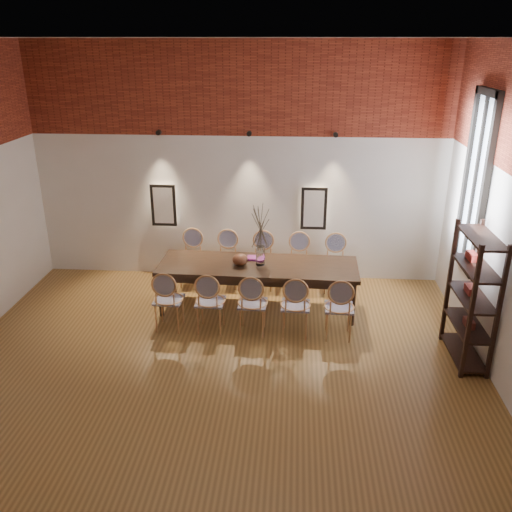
# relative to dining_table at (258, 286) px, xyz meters

# --- Properties ---
(floor) EXTENTS (7.00, 7.00, 0.02)m
(floor) POSITION_rel_dining_table_xyz_m (-0.43, -2.21, -0.39)
(floor) COLOR olive
(floor) RESTS_ON ground
(ceiling) EXTENTS (7.00, 7.00, 0.02)m
(ceiling) POSITION_rel_dining_table_xyz_m (-0.43, -2.21, 3.63)
(ceiling) COLOR silver
(ceiling) RESTS_ON ground
(wall_back) EXTENTS (7.00, 0.10, 4.00)m
(wall_back) POSITION_rel_dining_table_xyz_m (-0.43, 1.34, 1.62)
(wall_back) COLOR silver
(wall_back) RESTS_ON ground
(wall_front) EXTENTS (7.00, 0.10, 4.00)m
(wall_front) POSITION_rel_dining_table_xyz_m (-0.43, -5.76, 1.62)
(wall_front) COLOR silver
(wall_front) RESTS_ON ground
(brick_band_back) EXTENTS (7.00, 0.02, 1.50)m
(brick_band_back) POSITION_rel_dining_table_xyz_m (-0.43, 1.27, 2.88)
(brick_band_back) COLOR maroon
(brick_band_back) RESTS_ON ground
(brick_band_front) EXTENTS (7.00, 0.02, 1.50)m
(brick_band_front) POSITION_rel_dining_table_xyz_m (-0.43, -5.69, 2.88)
(brick_band_front) COLOR maroon
(brick_band_front) RESTS_ON ground
(niche_left) EXTENTS (0.36, 0.06, 0.66)m
(niche_left) POSITION_rel_dining_table_xyz_m (-1.73, 1.24, 0.93)
(niche_left) COLOR #FFEAC6
(niche_left) RESTS_ON wall_back
(niche_right) EXTENTS (0.36, 0.06, 0.66)m
(niche_right) POSITION_rel_dining_table_xyz_m (0.87, 1.24, 0.93)
(niche_right) COLOR #FFEAC6
(niche_right) RESTS_ON wall_back
(spot_fixture_left) EXTENTS (0.08, 0.10, 0.08)m
(spot_fixture_left) POSITION_rel_dining_table_xyz_m (-1.73, 1.21, 2.17)
(spot_fixture_left) COLOR black
(spot_fixture_left) RESTS_ON wall_back
(spot_fixture_mid) EXTENTS (0.08, 0.10, 0.08)m
(spot_fixture_mid) POSITION_rel_dining_table_xyz_m (-0.23, 1.21, 2.17)
(spot_fixture_mid) COLOR black
(spot_fixture_mid) RESTS_ON wall_back
(spot_fixture_right) EXTENTS (0.08, 0.10, 0.08)m
(spot_fixture_right) POSITION_rel_dining_table_xyz_m (1.17, 1.21, 2.17)
(spot_fixture_right) COLOR black
(spot_fixture_right) RESTS_ON wall_back
(window_glass) EXTENTS (0.02, 0.78, 2.38)m
(window_glass) POSITION_rel_dining_table_xyz_m (3.03, -0.21, 1.77)
(window_glass) COLOR silver
(window_glass) RESTS_ON wall_right
(window_frame) EXTENTS (0.08, 0.90, 2.50)m
(window_frame) POSITION_rel_dining_table_xyz_m (3.01, -0.21, 1.77)
(window_frame) COLOR black
(window_frame) RESTS_ON wall_right
(window_mullion) EXTENTS (0.06, 0.06, 2.40)m
(window_mullion) POSITION_rel_dining_table_xyz_m (3.01, -0.21, 1.77)
(window_mullion) COLOR black
(window_mullion) RESTS_ON wall_right
(dining_table) EXTENTS (3.10, 1.07, 0.75)m
(dining_table) POSITION_rel_dining_table_xyz_m (0.00, 0.00, 0.00)
(dining_table) COLOR #301E13
(dining_table) RESTS_ON floor
(chair_near_a) EXTENTS (0.45, 0.45, 0.94)m
(chair_near_a) POSITION_rel_dining_table_xyz_m (-1.25, -0.74, 0.09)
(chair_near_a) COLOR tan
(chair_near_a) RESTS_ON floor
(chair_near_b) EXTENTS (0.45, 0.45, 0.94)m
(chair_near_b) POSITION_rel_dining_table_xyz_m (-0.63, -0.76, 0.09)
(chair_near_b) COLOR tan
(chair_near_b) RESTS_ON floor
(chair_near_c) EXTENTS (0.45, 0.45, 0.94)m
(chair_near_c) POSITION_rel_dining_table_xyz_m (-0.02, -0.77, 0.09)
(chair_near_c) COLOR tan
(chair_near_c) RESTS_ON floor
(chair_near_d) EXTENTS (0.45, 0.45, 0.94)m
(chair_near_d) POSITION_rel_dining_table_xyz_m (0.59, -0.79, 0.09)
(chair_near_d) COLOR tan
(chair_near_d) RESTS_ON floor
(chair_near_e) EXTENTS (0.45, 0.45, 0.94)m
(chair_near_e) POSITION_rel_dining_table_xyz_m (1.21, -0.81, 0.09)
(chair_near_e) COLOR tan
(chair_near_e) RESTS_ON floor
(chair_far_a) EXTENTS (0.45, 0.45, 0.94)m
(chair_far_a) POSITION_rel_dining_table_xyz_m (-1.21, 0.81, 0.09)
(chair_far_a) COLOR tan
(chair_far_a) RESTS_ON floor
(chair_far_b) EXTENTS (0.45, 0.45, 0.94)m
(chair_far_b) POSITION_rel_dining_table_xyz_m (-0.59, 0.79, 0.09)
(chair_far_b) COLOR tan
(chair_far_b) RESTS_ON floor
(chair_far_c) EXTENTS (0.45, 0.45, 0.94)m
(chair_far_c) POSITION_rel_dining_table_xyz_m (0.02, 0.77, 0.09)
(chair_far_c) COLOR tan
(chair_far_c) RESTS_ON floor
(chair_far_d) EXTENTS (0.45, 0.45, 0.94)m
(chair_far_d) POSITION_rel_dining_table_xyz_m (0.63, 0.76, 0.09)
(chair_far_d) COLOR tan
(chair_far_d) RESTS_ON floor
(chair_far_e) EXTENTS (0.45, 0.45, 0.94)m
(chair_far_e) POSITION_rel_dining_table_xyz_m (1.25, 0.74, 0.09)
(chair_far_e) COLOR tan
(chair_far_e) RESTS_ON floor
(vase) EXTENTS (0.14, 0.14, 0.30)m
(vase) POSITION_rel_dining_table_xyz_m (0.04, -0.00, 0.53)
(vase) COLOR silver
(vase) RESTS_ON dining_table
(dried_branches) EXTENTS (0.50, 0.50, 0.70)m
(dried_branches) POSITION_rel_dining_table_xyz_m (0.04, -0.00, 0.98)
(dried_branches) COLOR #4A402F
(dried_branches) RESTS_ON vase
(bowl) EXTENTS (0.24, 0.24, 0.18)m
(bowl) POSITION_rel_dining_table_xyz_m (-0.27, -0.04, 0.46)
(bowl) COLOR brown
(bowl) RESTS_ON dining_table
(book) EXTENTS (0.26, 0.19, 0.03)m
(book) POSITION_rel_dining_table_xyz_m (-0.06, 0.22, 0.39)
(book) COLOR #8F2881
(book) RESTS_ON dining_table
(shelving_rack) EXTENTS (0.40, 1.01, 1.80)m
(shelving_rack) POSITION_rel_dining_table_xyz_m (2.85, -1.24, 0.53)
(shelving_rack) COLOR black
(shelving_rack) RESTS_ON floor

